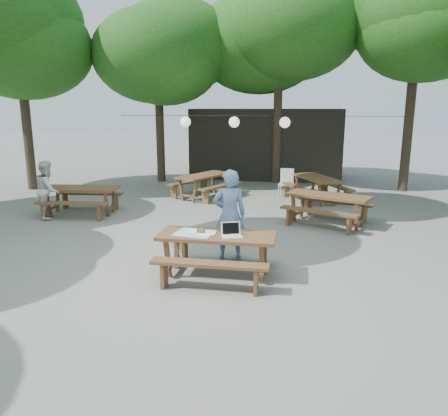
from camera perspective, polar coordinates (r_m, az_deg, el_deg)
ground at (r=8.70m, az=-3.51°, el=-6.24°), size 80.00×80.00×0.00m
pavilion at (r=18.59m, az=5.63°, el=8.46°), size 6.00×3.00×2.80m
main_picnic_table at (r=7.58m, az=-0.93°, el=-6.06°), size 2.00×1.58×0.75m
picnic_table_nw at (r=12.53m, az=-18.13°, el=0.97°), size 2.07×1.77×0.75m
picnic_table_ne at (r=11.21m, az=13.42°, el=-0.11°), size 2.36×2.19×0.75m
picnic_table_far_w at (r=14.15m, az=-2.57°, el=2.94°), size 2.26×2.41×0.75m
picnic_table_far_e at (r=13.92m, az=12.03°, el=2.49°), size 2.23×2.39×0.75m
woman at (r=8.28m, az=0.72°, el=-0.90°), size 0.73×0.58×1.75m
second_person at (r=12.33m, az=-22.01°, el=2.24°), size 0.82×0.91×1.52m
plastic_chair at (r=14.48m, az=8.06°, el=2.53°), size 0.50×0.50×0.90m
laptop at (r=7.33m, az=0.97°, el=-3.27°), size 0.40×0.36×0.24m
tabletop_clutter at (r=7.55m, az=-3.61°, el=-3.19°), size 0.73×0.64×0.08m
paper_lanterns at (r=14.14m, az=1.40°, el=11.16°), size 9.00×0.34×0.38m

